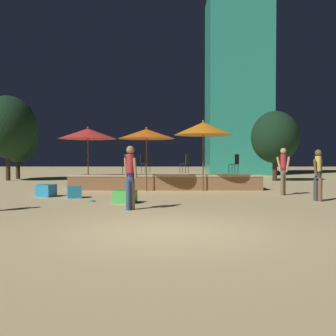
% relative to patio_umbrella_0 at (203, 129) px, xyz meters
% --- Properties ---
extents(ground_plane, '(120.00, 120.00, 0.00)m').
position_rel_patio_umbrella_0_xyz_m(ground_plane, '(-1.48, -8.87, -2.65)').
color(ground_plane, tan).
extents(wooden_deck, '(8.44, 3.11, 0.68)m').
position_rel_patio_umbrella_0_xyz_m(wooden_deck, '(-1.62, 1.70, -2.35)').
color(wooden_deck, olive).
rests_on(wooden_deck, ground).
extents(patio_umbrella_0, '(2.46, 2.46, 3.00)m').
position_rel_patio_umbrella_0_xyz_m(patio_umbrella_0, '(0.00, 0.00, 0.00)').
color(patio_umbrella_0, brown).
rests_on(patio_umbrella_0, ground).
extents(patio_umbrella_1, '(2.39, 2.39, 2.70)m').
position_rel_patio_umbrella_0_xyz_m(patio_umbrella_1, '(-2.40, -0.11, -0.23)').
color(patio_umbrella_1, brown).
rests_on(patio_umbrella_1, ground).
extents(patio_umbrella_2, '(2.50, 2.50, 2.77)m').
position_rel_patio_umbrella_0_xyz_m(patio_umbrella_2, '(-4.99, 0.44, -0.18)').
color(patio_umbrella_2, brown).
rests_on(patio_umbrella_2, ground).
extents(cube_seat_0, '(0.60, 0.60, 0.41)m').
position_rel_patio_umbrella_0_xyz_m(cube_seat_0, '(-4.74, -2.89, -2.44)').
color(cube_seat_0, '#2D9EDB').
rests_on(cube_seat_0, ground).
extents(cube_seat_1, '(0.73, 0.73, 0.40)m').
position_rel_patio_umbrella_0_xyz_m(cube_seat_1, '(-2.79, -4.37, -2.45)').
color(cube_seat_1, '#4CC651').
rests_on(cube_seat_1, ground).
extents(cube_seat_2, '(0.68, 0.68, 0.44)m').
position_rel_patio_umbrella_0_xyz_m(cube_seat_2, '(-5.88, -2.43, -2.43)').
color(cube_seat_2, '#2D9EDB').
rests_on(cube_seat_2, ground).
extents(person_0, '(0.42, 0.34, 1.71)m').
position_rel_patio_umbrella_0_xyz_m(person_0, '(-2.45, -5.92, -1.72)').
color(person_0, '#997051').
rests_on(person_0, ground).
extents(person_1, '(0.47, 0.39, 1.77)m').
position_rel_patio_umbrella_0_xyz_m(person_1, '(2.86, -1.80, -1.67)').
color(person_1, '#72664C').
rests_on(person_1, ground).
extents(person_3, '(0.42, 0.34, 1.66)m').
position_rel_patio_umbrella_0_xyz_m(person_3, '(3.36, -3.84, -1.76)').
color(person_3, '#3F3F47').
rests_on(person_3, ground).
extents(bistro_chair_0, '(0.46, 0.46, 0.90)m').
position_rel_patio_umbrella_0_xyz_m(bistro_chair_0, '(-0.65, 2.05, -1.43)').
color(bistro_chair_0, '#2D3338').
rests_on(bistro_chair_0, wooden_deck).
extents(bistro_chair_1, '(0.43, 0.43, 0.90)m').
position_rel_patio_umbrella_0_xyz_m(bistro_chair_1, '(-3.42, 1.76, -1.43)').
color(bistro_chair_1, '#47474C').
rests_on(bistro_chair_1, wooden_deck).
extents(bistro_chair_2, '(0.43, 0.43, 0.90)m').
position_rel_patio_umbrella_0_xyz_m(bistro_chair_2, '(1.57, 1.16, -1.43)').
color(bistro_chair_2, '#2D3338').
rests_on(bistro_chair_2, wooden_deck).
extents(bistro_chair_3, '(0.48, 0.48, 0.90)m').
position_rel_patio_umbrella_0_xyz_m(bistro_chair_3, '(-2.67, 2.58, -1.43)').
color(bistro_chair_3, '#2D3338').
rests_on(bistro_chair_3, wooden_deck).
extents(frisbee_disc, '(0.24, 0.24, 0.03)m').
position_rel_patio_umbrella_0_xyz_m(frisbee_disc, '(-3.91, -3.96, -2.63)').
color(frisbee_disc, '#33B2D8').
rests_on(frisbee_disc, ground).
extents(background_tree_0, '(2.94, 2.94, 4.34)m').
position_rel_patio_umbrella_0_xyz_m(background_tree_0, '(5.11, 7.44, 0.07)').
color(background_tree_0, '#3D2B1C').
rests_on(background_tree_0, ground).
extents(background_tree_1, '(2.60, 2.60, 4.02)m').
position_rel_patio_umbrella_0_xyz_m(background_tree_1, '(-11.80, 9.51, -0.07)').
color(background_tree_1, '#3D2B1C').
rests_on(background_tree_1, ground).
extents(background_tree_2, '(3.57, 3.57, 5.34)m').
position_rel_patio_umbrella_0_xyz_m(background_tree_2, '(-11.65, 7.63, 0.72)').
color(background_tree_2, '#3D2B1C').
rests_on(background_tree_2, ground).
extents(distant_building, '(5.35, 5.00, 15.71)m').
position_rel_patio_umbrella_0_xyz_m(distant_building, '(4.56, 17.44, 5.21)').
color(distant_building, teal).
rests_on(distant_building, ground).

